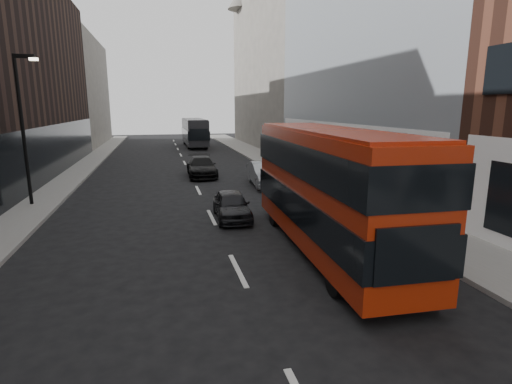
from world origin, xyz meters
TOP-DOWN VIEW (x-y plane):
  - sidewalk_right at (7.50, 25.00)m, footprint 3.00×80.00m
  - sidewalk_left at (-8.00, 25.00)m, footprint 2.00×80.00m
  - building_modern_block at (11.47, 21.00)m, footprint 5.03×22.00m
  - building_victorian at (11.38, 44.00)m, footprint 6.50×24.00m
  - building_left_mid at (-11.50, 30.00)m, footprint 5.00×24.00m
  - building_left_far at (-11.50, 52.00)m, footprint 5.00×20.00m
  - street_lamp at (-8.22, 18.00)m, footprint 1.06×0.22m
  - red_bus at (3.25, 8.97)m, footprint 2.78×10.25m
  - grey_bus at (2.22, 46.65)m, footprint 2.51×10.39m
  - car_a at (0.84, 13.62)m, footprint 1.60×3.65m
  - car_b at (4.14, 20.50)m, footprint 1.77×4.52m
  - car_c at (0.72, 24.78)m, footprint 2.03×4.78m

SIDE VIEW (x-z plane):
  - sidewalk_right at x=7.50m, z-range 0.00..0.15m
  - sidewalk_left at x=-8.00m, z-range 0.00..0.15m
  - car_a at x=0.84m, z-range 0.00..1.22m
  - car_c at x=0.72m, z-range 0.00..1.38m
  - car_b at x=4.14m, z-range 0.00..1.47m
  - grey_bus at x=2.22m, z-range 0.12..3.47m
  - red_bus at x=3.25m, z-range 0.22..4.33m
  - street_lamp at x=-8.22m, z-range 0.68..7.68m
  - building_left_far at x=-11.50m, z-range 0.00..13.00m
  - building_left_mid at x=-11.50m, z-range 0.00..14.00m
  - building_victorian at x=11.38m, z-range -0.84..20.16m
  - building_modern_block at x=11.47m, z-range -0.10..19.90m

